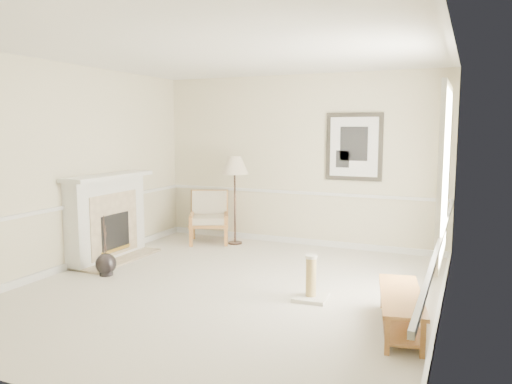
% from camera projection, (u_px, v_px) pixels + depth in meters
% --- Properties ---
extents(ground, '(5.50, 5.50, 0.00)m').
position_uv_depth(ground, '(227.00, 289.00, 6.22)').
color(ground, silver).
rests_on(ground, ground).
extents(room, '(5.04, 5.54, 2.92)m').
position_uv_depth(room, '(239.00, 139.00, 6.00)').
color(room, beige).
rests_on(room, ground).
extents(fireplace, '(0.64, 1.64, 1.31)m').
position_uv_depth(fireplace, '(108.00, 218.00, 7.61)').
color(fireplace, white).
rests_on(fireplace, ground).
extents(floor_vase, '(0.29, 0.29, 0.84)m').
position_uv_depth(floor_vase, '(106.00, 264.00, 6.80)').
color(floor_vase, black).
rests_on(floor_vase, ground).
extents(armchair, '(0.92, 0.95, 0.90)m').
position_uv_depth(armchair, '(209.00, 214.00, 8.84)').
color(armchair, '#955930').
rests_on(armchair, ground).
extents(floor_lamp, '(0.51, 0.51, 1.52)m').
position_uv_depth(floor_lamp, '(235.00, 168.00, 8.54)').
color(floor_lamp, black).
rests_on(floor_lamp, ground).
extents(bench, '(0.64, 1.36, 0.37)m').
position_uv_depth(bench, '(401.00, 306.00, 4.94)').
color(bench, '#955930').
rests_on(bench, ground).
extents(scratching_post, '(0.40, 0.40, 0.54)m').
position_uv_depth(scratching_post, '(311.00, 286.00, 5.83)').
color(scratching_post, silver).
rests_on(scratching_post, ground).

